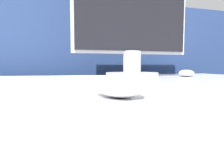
{
  "coord_description": "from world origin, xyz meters",
  "views": [
    {
      "loc": [
        -0.09,
        -0.59,
        0.79
      ],
      "look_at": [
        0.03,
        -0.22,
        0.76
      ],
      "focal_mm": 35.0,
      "sensor_mm": 36.0,
      "label": 1
    }
  ],
  "objects": [
    {
      "name": "computer_mouse_near",
      "position": [
        0.03,
        -0.25,
        0.75
      ],
      "size": [
        0.09,
        0.12,
        0.03
      ],
      "rotation": [
        0.0,
        0.0,
        0.14
      ],
      "color": "white",
      "rests_on": "desk"
    },
    {
      "name": "monitor",
      "position": [
        0.28,
        0.28,
        0.98
      ],
      "size": [
        0.52,
        0.23,
        0.48
      ],
      "color": "silver",
      "rests_on": "desk"
    },
    {
      "name": "computer_mouse_far",
      "position": [
        0.53,
        0.24,
        0.75
      ],
      "size": [
        0.12,
        0.13,
        0.03
      ],
      "rotation": [
        0.0,
        0.0,
        -0.6
      ],
      "color": "white",
      "rests_on": "desk"
    },
    {
      "name": "keyboard",
      "position": [
        -0.06,
        -0.03,
        0.75
      ],
      "size": [
        0.38,
        0.17,
        0.02
      ],
      "rotation": [
        0.0,
        0.0,
        -0.16
      ],
      "color": "white",
      "rests_on": "desk"
    },
    {
      "name": "partition_panel",
      "position": [
        0.0,
        0.64,
        0.58
      ],
      "size": [
        5.0,
        0.03,
        1.16
      ],
      "color": "navy",
      "rests_on": "ground_plane"
    }
  ]
}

